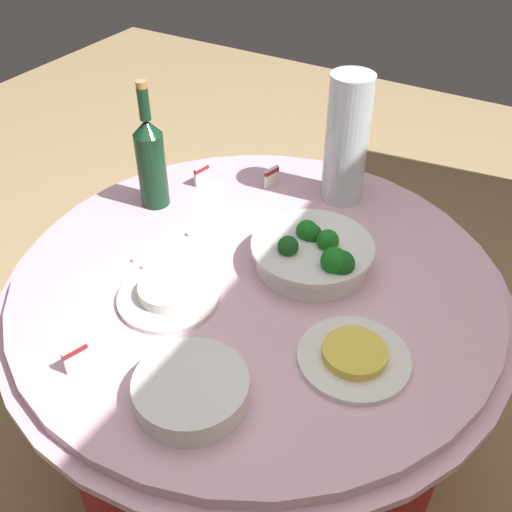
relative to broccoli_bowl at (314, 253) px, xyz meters
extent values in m
plane|color=tan|center=(0.09, -0.10, -0.78)|extent=(6.00, 6.00, 0.00)
cylinder|color=maroon|center=(0.09, -0.10, -0.43)|extent=(1.01, 1.01, 0.69)
cylinder|color=#E0B2C6|center=(0.09, -0.10, -0.08)|extent=(1.16, 1.16, 0.02)
cylinder|color=#E0B2C6|center=(0.09, -0.10, -0.05)|extent=(1.10, 1.10, 0.03)
cylinder|color=white|center=(0.00, -0.01, -0.01)|extent=(0.26, 0.26, 0.05)
cylinder|color=white|center=(0.00, -0.01, 0.02)|extent=(0.28, 0.28, 0.01)
sphere|color=#19791E|center=(0.05, 0.07, 0.04)|extent=(0.06, 0.06, 0.06)
sphere|color=#19761E|center=(-0.01, 0.03, 0.04)|extent=(0.05, 0.05, 0.05)
sphere|color=#19531E|center=(0.05, -0.04, 0.04)|extent=(0.05, 0.05, 0.05)
sphere|color=#19591E|center=(0.04, 0.08, 0.03)|extent=(0.06, 0.06, 0.06)
sphere|color=#19751E|center=(-0.03, -0.03, 0.03)|extent=(0.05, 0.05, 0.05)
sphere|color=#195F1E|center=(-0.03, -0.02, 0.03)|extent=(0.05, 0.05, 0.05)
cylinder|color=white|center=(0.45, -0.02, -0.03)|extent=(0.21, 0.21, 0.01)
cylinder|color=white|center=(0.45, -0.02, -0.02)|extent=(0.21, 0.21, 0.01)
cylinder|color=white|center=(0.45, -0.02, -0.01)|extent=(0.21, 0.21, 0.01)
cylinder|color=white|center=(0.45, -0.02, 0.00)|extent=(0.21, 0.21, 0.01)
cylinder|color=white|center=(0.45, -0.02, 0.01)|extent=(0.21, 0.21, 0.01)
cylinder|color=#13391E|center=(-0.03, -0.48, 0.06)|extent=(0.07, 0.07, 0.20)
cone|color=#13391E|center=(-0.03, -0.48, 0.18)|extent=(0.07, 0.07, 0.04)
cylinder|color=#13391E|center=(-0.03, -0.48, 0.24)|extent=(0.03, 0.03, 0.08)
cylinder|color=#B2844C|center=(-0.03, -0.48, 0.29)|extent=(0.03, 0.03, 0.02)
cylinder|color=silver|center=(-0.31, -0.07, 0.13)|extent=(0.11, 0.11, 0.34)
sphere|color=#E5B26B|center=(-0.28, -0.07, 0.00)|extent=(0.06, 0.06, 0.06)
sphere|color=#E5B26B|center=(-0.32, -0.05, 0.00)|extent=(0.06, 0.06, 0.06)
sphere|color=#E5B26B|center=(-0.32, -0.08, 0.00)|extent=(0.06, 0.06, 0.06)
sphere|color=#72C64C|center=(-0.29, -0.05, 0.05)|extent=(0.06, 0.06, 0.06)
sphere|color=#72C64C|center=(-0.32, -0.06, 0.05)|extent=(0.06, 0.06, 0.06)
sphere|color=#72C64C|center=(-0.30, -0.09, 0.05)|extent=(0.06, 0.06, 0.06)
sphere|color=red|center=(-0.30, -0.05, 0.11)|extent=(0.06, 0.06, 0.06)
sphere|color=red|center=(-0.33, -0.07, 0.11)|extent=(0.06, 0.06, 0.06)
sphere|color=red|center=(-0.29, -0.08, 0.11)|extent=(0.06, 0.06, 0.06)
sphere|color=#E5B26B|center=(-0.31, -0.05, 0.16)|extent=(0.06, 0.06, 0.06)
sphere|color=#E5B26B|center=(-0.32, -0.08, 0.16)|extent=(0.06, 0.06, 0.06)
sphere|color=#E5B26B|center=(-0.29, -0.07, 0.16)|extent=(0.06, 0.06, 0.06)
sphere|color=#72C64C|center=(-0.32, -0.05, 0.21)|extent=(0.06, 0.06, 0.06)
sphere|color=#72C64C|center=(-0.31, -0.09, 0.21)|extent=(0.06, 0.06, 0.06)
sphere|color=#72C64C|center=(-0.29, -0.06, 0.21)|extent=(0.06, 0.06, 0.06)
cylinder|color=silver|center=(0.13, -0.32, -0.04)|extent=(0.16, 0.04, 0.01)
cylinder|color=silver|center=(0.12, -0.35, -0.04)|extent=(0.16, 0.04, 0.01)
sphere|color=silver|center=(0.05, -0.32, -0.04)|extent=(0.01, 0.01, 0.01)
cylinder|color=white|center=(0.26, -0.22, -0.03)|extent=(0.22, 0.22, 0.01)
cylinder|color=white|center=(0.26, -0.22, -0.01)|extent=(0.13, 0.13, 0.03)
cylinder|color=white|center=(0.21, 0.19, -0.03)|extent=(0.22, 0.22, 0.01)
cylinder|color=#F2D14C|center=(0.21, 0.19, -0.02)|extent=(0.13, 0.13, 0.02)
cube|color=white|center=(-0.26, -0.26, -0.01)|extent=(0.05, 0.02, 0.05)
cube|color=maroon|center=(-0.26, -0.26, 0.01)|extent=(0.05, 0.02, 0.01)
cube|color=white|center=(0.50, -0.25, -0.01)|extent=(0.05, 0.02, 0.05)
cube|color=maroon|center=(0.50, -0.25, 0.01)|extent=(0.05, 0.02, 0.01)
cube|color=white|center=(-0.17, -0.43, -0.01)|extent=(0.05, 0.02, 0.05)
cube|color=maroon|center=(-0.17, -0.43, 0.01)|extent=(0.05, 0.02, 0.01)
camera|label=1|loc=(0.97, 0.42, 0.83)|focal=41.32mm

